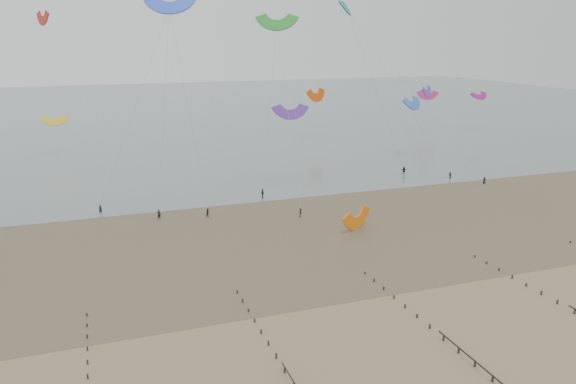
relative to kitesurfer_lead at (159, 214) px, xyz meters
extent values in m
plane|color=brown|center=(19.63, -45.77, -0.90)|extent=(500.00, 500.00, 0.00)
plane|color=#475654|center=(19.63, 154.23, -0.87)|extent=(500.00, 500.00, 0.00)
plane|color=#473A28|center=(19.63, -10.77, -0.88)|extent=(500.00, 500.00, 0.00)
ellipsoid|color=slate|center=(1.63, -23.77, -0.89)|extent=(23.60, 14.36, 0.01)
ellipsoid|color=slate|center=(31.63, -7.77, -0.89)|extent=(33.64, 18.32, 0.01)
ellipsoid|color=slate|center=(64.63, -15.77, -0.89)|extent=(19.65, 13.67, 0.01)
ellipsoid|color=slate|center=(-20.37, -5.77, -0.89)|extent=(26.95, 14.22, 0.01)
cube|color=black|center=(-12.37, -46.92, -0.65)|extent=(0.16, 0.16, 0.59)
cube|color=black|center=(-12.37, -44.29, -0.66)|extent=(0.16, 0.16, 0.57)
cube|color=black|center=(-12.37, -41.66, -0.68)|extent=(0.16, 0.16, 0.54)
cube|color=black|center=(-12.37, -39.03, -0.69)|extent=(0.16, 0.16, 0.51)
cube|color=black|center=(-12.37, -36.40, -0.71)|extent=(0.16, 0.16, 0.48)
cube|color=black|center=(-12.37, -33.77, -0.72)|extent=(0.16, 0.16, 0.45)
cube|color=black|center=(5.63, -52.19, -0.62)|extent=(0.16, 0.16, 0.65)
cube|color=black|center=(5.63, -49.56, -0.64)|extent=(0.16, 0.16, 0.62)
cube|color=black|center=(5.63, -46.92, -0.65)|extent=(0.16, 0.16, 0.59)
cube|color=black|center=(5.63, -44.29, -0.66)|extent=(0.16, 0.16, 0.57)
cube|color=black|center=(5.63, -41.66, -0.68)|extent=(0.16, 0.16, 0.54)
cube|color=black|center=(5.63, -39.03, -0.69)|extent=(0.16, 0.16, 0.51)
cube|color=black|center=(5.63, -36.40, -0.71)|extent=(0.16, 0.16, 0.48)
cube|color=black|center=(5.63, -33.77, -0.72)|extent=(0.16, 0.16, 0.45)
cube|color=black|center=(23.63, -60.08, -0.58)|extent=(0.16, 0.16, 0.74)
cube|color=black|center=(23.63, -57.45, -0.59)|extent=(0.16, 0.16, 0.71)
cube|color=black|center=(23.63, -54.82, -0.61)|extent=(0.16, 0.16, 0.68)
cube|color=black|center=(23.63, -52.19, -0.62)|extent=(0.16, 0.16, 0.65)
cube|color=black|center=(23.63, -49.56, -0.64)|extent=(0.16, 0.16, 0.62)
cube|color=black|center=(23.63, -46.92, -0.65)|extent=(0.16, 0.16, 0.59)
cube|color=black|center=(23.63, -44.29, -0.66)|extent=(0.16, 0.16, 0.57)
cube|color=black|center=(23.63, -41.66, -0.68)|extent=(0.16, 0.16, 0.54)
cube|color=black|center=(23.63, -39.03, -0.69)|extent=(0.16, 0.16, 0.51)
cube|color=black|center=(23.63, -36.40, -0.71)|extent=(0.16, 0.16, 0.48)
cube|color=black|center=(23.63, -33.77, -0.72)|extent=(0.16, 0.16, 0.45)
cube|color=black|center=(41.63, -52.19, -0.62)|extent=(0.16, 0.16, 0.65)
cube|color=black|center=(41.63, -49.56, -0.64)|extent=(0.16, 0.16, 0.62)
cube|color=black|center=(41.63, -46.92, -0.65)|extent=(0.16, 0.16, 0.59)
cube|color=black|center=(41.63, -44.29, -0.66)|extent=(0.16, 0.16, 0.57)
cube|color=black|center=(41.63, -41.66, -0.68)|extent=(0.16, 0.16, 0.54)
cube|color=black|center=(41.63, -39.03, -0.69)|extent=(0.16, 0.16, 0.51)
cube|color=black|center=(41.63, -36.40, -0.71)|extent=(0.16, 0.16, 0.48)
cube|color=black|center=(41.63, -33.77, -0.72)|extent=(0.16, 0.16, 0.45)
cube|color=black|center=(59.63, -33.77, -0.72)|extent=(0.16, 0.16, 0.45)
imported|color=black|center=(0.00, 0.00, 0.00)|extent=(0.78, 0.72, 1.79)
imported|color=black|center=(24.20, -7.20, -0.11)|extent=(1.09, 1.17, 1.58)
imported|color=black|center=(-9.77, 6.48, -0.01)|extent=(0.77, 0.67, 1.78)
imported|color=black|center=(70.82, 1.46, -0.14)|extent=(0.76, 0.87, 1.51)
imported|color=black|center=(8.47, -1.69, -0.11)|extent=(0.92, 0.81, 1.58)
imported|color=black|center=(66.09, 7.50, -0.09)|extent=(0.77, 0.91, 1.62)
imported|color=black|center=(58.61, 15.07, 0.01)|extent=(1.76, 1.11, 1.81)
imported|color=black|center=(21.34, 6.86, 0.03)|extent=(0.55, 1.13, 1.86)
camera|label=1|loc=(-9.87, -97.19, 30.53)|focal=35.00mm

